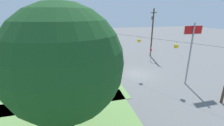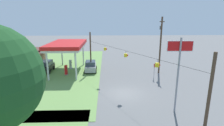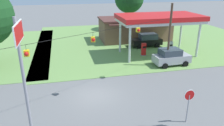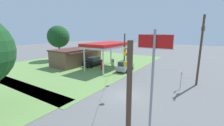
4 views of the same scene
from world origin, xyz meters
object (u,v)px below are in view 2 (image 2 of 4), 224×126
at_px(gas_station_store, 20,62).
at_px(stop_sign_roadside, 154,67).
at_px(gas_station_canopy, 67,45).
at_px(car_at_pumps_rear, 46,66).
at_px(fuel_pump_near, 66,70).
at_px(car_at_pumps_front, 91,66).
at_px(fuel_pump_far, 71,65).
at_px(stop_sign_overhead, 179,60).
at_px(utility_pole_main, 161,42).

xyz_separation_m(gas_station_store, stop_sign_roadside, (-3.90, -22.55, -0.03)).
bearing_deg(gas_station_canopy, stop_sign_roadside, -106.37).
relative_size(gas_station_canopy, car_at_pumps_rear, 2.30).
relative_size(fuel_pump_near, car_at_pumps_rear, 0.37).
bearing_deg(car_at_pumps_front, fuel_pump_far, 61.36).
bearing_deg(gas_station_store, stop_sign_roadside, -99.81).
distance_m(gas_station_store, stop_sign_overhead, 26.29).
xyz_separation_m(gas_station_canopy, stop_sign_roadside, (-4.20, -14.29, -2.92)).
distance_m(stop_sign_roadside, stop_sign_overhead, 10.80).
height_order(car_at_pumps_front, utility_pole_main, utility_pole_main).
height_order(gas_station_canopy, car_at_pumps_front, gas_station_canopy).
bearing_deg(stop_sign_overhead, utility_pole_main, -9.80).
bearing_deg(fuel_pump_far, stop_sign_roadside, -113.08).
height_order(gas_station_canopy, stop_sign_roadside, gas_station_canopy).
relative_size(gas_station_canopy, fuel_pump_far, 6.21).
bearing_deg(stop_sign_roadside, car_at_pumps_front, -111.87).
bearing_deg(utility_pole_main, car_at_pumps_front, 84.66).
distance_m(fuel_pump_near, stop_sign_overhead, 19.06).
relative_size(fuel_pump_near, car_at_pumps_front, 0.39).
relative_size(gas_station_canopy, stop_sign_overhead, 1.38).
xyz_separation_m(fuel_pump_far, stop_sign_roadside, (-6.09, -14.29, 1.02)).
height_order(gas_station_canopy, car_at_pumps_rear, gas_station_canopy).
relative_size(gas_station_canopy, utility_pole_main, 1.09).
xyz_separation_m(car_at_pumps_rear, utility_pole_main, (-1.27, -19.90, 4.36)).
height_order(fuel_pump_far, stop_sign_roadside, stop_sign_roadside).
bearing_deg(fuel_pump_near, fuel_pump_far, 0.00).
bearing_deg(fuel_pump_far, car_at_pumps_rear, 114.35).
relative_size(fuel_pump_far, car_at_pumps_front, 0.39).
relative_size(car_at_pumps_front, stop_sign_roadside, 1.70).
bearing_deg(fuel_pump_far, car_at_pumps_front, -116.13).
height_order(fuel_pump_near, stop_sign_roadside, stop_sign_roadside).
height_order(gas_station_canopy, utility_pole_main, utility_pole_main).
bearing_deg(gas_station_store, car_at_pumps_front, -88.84).
bearing_deg(car_at_pumps_front, stop_sign_roadside, -114.38).
height_order(fuel_pump_near, car_at_pumps_front, car_at_pumps_front).
bearing_deg(utility_pole_main, gas_station_canopy, 85.80).
height_order(car_at_pumps_rear, stop_sign_roadside, stop_sign_roadside).
xyz_separation_m(gas_station_store, fuel_pump_far, (2.19, -8.27, -1.04)).
distance_m(car_at_pumps_front, stop_sign_overhead, 17.85).
height_order(car_at_pumps_front, car_at_pumps_rear, car_at_pumps_front).
bearing_deg(stop_sign_overhead, car_at_pumps_front, 34.16).
relative_size(stop_sign_roadside, stop_sign_overhead, 0.33).
height_order(car_at_pumps_front, stop_sign_roadside, stop_sign_roadside).
distance_m(gas_station_canopy, stop_sign_overhead, 19.83).
bearing_deg(gas_station_store, car_at_pumps_rear, -84.72).
relative_size(fuel_pump_near, fuel_pump_far, 1.00).
relative_size(gas_station_store, stop_sign_roadside, 4.61).
bearing_deg(gas_station_store, stop_sign_overhead, -122.66).
xyz_separation_m(car_at_pumps_front, utility_pole_main, (-1.12, -11.99, 4.35)).
bearing_deg(gas_station_canopy, car_at_pumps_rear, 88.54).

